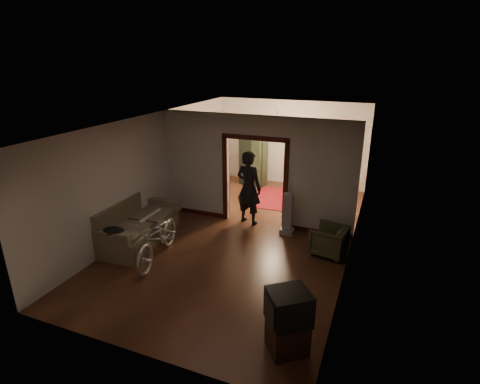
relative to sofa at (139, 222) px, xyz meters
The scene contains 24 objects.
floor 2.54m from the sofa, 30.41° to the left, with size 5.00×8.50×0.01m, color #391D12.
ceiling 3.39m from the sofa, 30.41° to the left, with size 5.00×8.50×0.01m, color white.
wall_back 5.98m from the sofa, 68.69° to the left, with size 5.00×0.02×2.80m, color beige.
wall_left 1.59m from the sofa, 105.50° to the left, with size 0.02×8.50×2.80m, color beige.
wall_right 4.90m from the sofa, 15.19° to the left, with size 0.02×8.50×2.80m, color beige.
partition_wall 3.08m from the sofa, 43.10° to the left, with size 5.00×0.14×2.80m, color beige.
door_casing 3.00m from the sofa, 43.10° to the left, with size 1.74×0.20×2.32m, color #39120D.
far_window 6.26m from the sofa, 62.49° to the left, with size 0.98×0.06×1.28m, color black.
chandelier 4.71m from the sofa, 60.25° to the left, with size 0.24×0.24×0.24m, color #FFE0A5.
light_switch 3.81m from the sofa, 31.19° to the left, with size 0.08×0.01×0.12m, color silver.
sofa is the anchor object (origin of this frame).
rolled_paper 0.32m from the sofa, 71.57° to the left, with size 0.10×0.10×0.83m, color beige.
jacket 0.93m from the sofa, 86.86° to the right, with size 0.50×0.38×0.15m, color black.
bicycle 1.02m from the sofa, 31.27° to the right, with size 0.68×1.94×1.02m, color silver.
armchair 4.34m from the sofa, 13.88° to the left, with size 0.70×0.72×0.66m, color #444627.
tv_stand 4.63m from the sofa, 26.98° to the right, with size 0.54×0.49×0.49m, color black.
crt_tv 4.63m from the sofa, 26.98° to the right, with size 0.58×0.52×0.50m, color black.
vacuum 3.53m from the sofa, 28.09° to the left, with size 0.33×0.26×1.07m, color gray.
person 2.82m from the sofa, 43.99° to the left, with size 0.71×0.46×1.94m, color black.
oriental_rug 4.50m from the sofa, 60.51° to the left, with size 1.44×1.90×0.01m, color maroon.
locker 5.08m from the sofa, 78.29° to the left, with size 0.86×0.48×1.72m, color #27351F.
globe 5.26m from the sofa, 78.29° to the left, with size 0.26×0.26×0.26m, color #1E5972.
desk 5.97m from the sofa, 58.64° to the left, with size 0.91×0.51×0.68m, color black.
desk_chair 5.25m from the sofa, 60.44° to the left, with size 0.38×0.38×0.84m, color black.
Camera 1 is at (2.98, -7.75, 4.12)m, focal length 28.00 mm.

